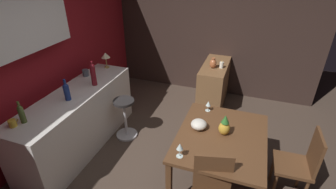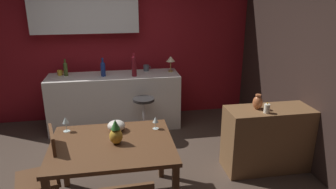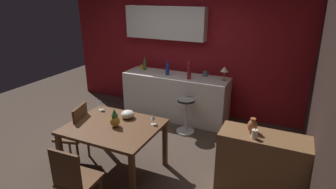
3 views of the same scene
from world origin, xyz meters
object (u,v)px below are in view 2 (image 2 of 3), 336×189
at_px(bar_stool, 144,117).
at_px(wine_bottle_olive, 66,68).
at_px(wine_bottle_ruby, 134,65).
at_px(counter_lamp, 171,60).
at_px(vase_copper, 258,102).
at_px(chair_near_window, 45,172).
at_px(wine_bottle_cobalt, 103,68).
at_px(wine_glass_left, 156,120).
at_px(sideboard_cabinet, 268,139).
at_px(pineapple_centerpiece, 116,133).
at_px(wine_glass_right, 66,121).
at_px(fruit_bowl, 116,126).
at_px(pillar_candle_tall, 267,109).
at_px(cup_slate, 146,68).
at_px(cup_mustard, 60,73).
at_px(dining_table, 113,150).

relative_size(bar_stool, wine_bottle_olive, 2.43).
bearing_deg(wine_bottle_ruby, counter_lamp, 15.60).
bearing_deg(vase_copper, bar_stool, 139.69).
height_order(chair_near_window, wine_bottle_cobalt, wine_bottle_cobalt).
bearing_deg(wine_bottle_cobalt, bar_stool, -38.90).
bearing_deg(wine_glass_left, counter_lamp, 74.61).
distance_m(sideboard_cabinet, wine_bottle_ruby, 2.27).
bearing_deg(pineapple_centerpiece, wine_bottle_ruby, 80.58).
relative_size(wine_glass_right, wine_bottle_cobalt, 0.57).
xyz_separation_m(fruit_bowl, wine_bottle_cobalt, (-0.17, 1.71, 0.23)).
xyz_separation_m(chair_near_window, pillar_candle_tall, (2.46, 0.33, 0.38)).
bearing_deg(cup_slate, wine_glass_left, -93.19).
bearing_deg(counter_lamp, wine_bottle_ruby, -164.40).
relative_size(wine_glass_left, pillar_candle_tall, 1.06).
bearing_deg(vase_copper, cup_mustard, 145.62).
bearing_deg(fruit_bowl, wine_bottle_olive, 112.21).
distance_m(cup_mustard, cup_slate, 1.39).
height_order(sideboard_cabinet, fruit_bowl, fruit_bowl).
xyz_separation_m(sideboard_cabinet, bar_stool, (-1.46, 1.11, -0.06)).
relative_size(wine_glass_left, counter_lamp, 0.54).
height_order(chair_near_window, cup_slate, cup_slate).
distance_m(wine_bottle_cobalt, vase_copper, 2.44).
height_order(wine_bottle_olive, cup_mustard, wine_bottle_olive).
distance_m(wine_bottle_ruby, counter_lamp, 0.64).
height_order(wine_glass_left, fruit_bowl, wine_glass_left).
bearing_deg(chair_near_window, pineapple_centerpiece, 1.57).
height_order(cup_slate, vase_copper, vase_copper).
distance_m(wine_glass_right, pillar_candle_tall, 2.28).
height_order(chair_near_window, wine_bottle_olive, wine_bottle_olive).
bearing_deg(wine_bottle_cobalt, wine_glass_left, -71.10).
height_order(sideboard_cabinet, pillar_candle_tall, pillar_candle_tall).
relative_size(dining_table, wine_bottle_ruby, 3.34).
bearing_deg(dining_table, chair_near_window, -177.20).
bearing_deg(fruit_bowl, wine_bottle_ruby, 79.13).
height_order(dining_table, wine_glass_right, wine_glass_right).
relative_size(wine_bottle_ruby, cup_slate, 2.87).
relative_size(sideboard_cabinet, chair_near_window, 1.19).
distance_m(wine_bottle_ruby, cup_mustard, 1.21).
xyz_separation_m(wine_glass_right, pineapple_centerpiece, (0.53, -0.37, -0.01)).
bearing_deg(wine_bottle_cobalt, sideboard_cabinet, -37.75).
distance_m(wine_glass_right, cup_mustard, 1.86).
relative_size(bar_stool, wine_bottle_ruby, 1.79).
xyz_separation_m(sideboard_cabinet, pineapple_centerpiece, (-1.88, -0.43, 0.44)).
relative_size(wine_glass_right, cup_slate, 1.31).
relative_size(dining_table, wine_bottle_cobalt, 4.16).
distance_m(wine_glass_left, counter_lamp, 1.92).
distance_m(wine_bottle_olive, wine_bottle_ruby, 1.09).
distance_m(sideboard_cabinet, bar_stool, 1.84).
relative_size(sideboard_cabinet, cup_slate, 8.62).
bearing_deg(wine_bottle_ruby, wine_bottle_cobalt, 170.57).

